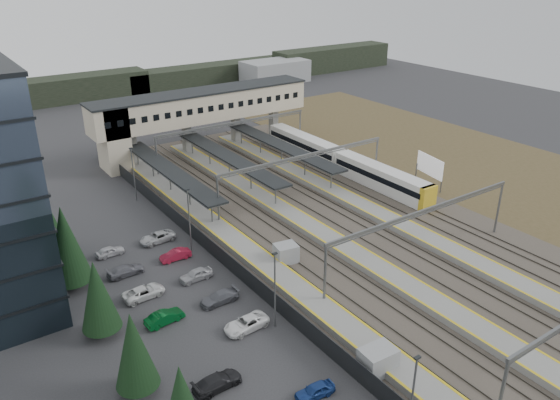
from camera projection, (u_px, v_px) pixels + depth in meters
ground at (294, 266)px, 62.58m from camera, size 220.00×220.00×0.00m
conifer_row at (111, 313)px, 46.30m from camera, size 4.42×49.82×9.50m
car_park at (215, 332)px, 50.69m from camera, size 10.59×44.58×1.28m
lampposts at (226, 248)px, 57.60m from camera, size 0.50×53.25×8.07m
fence at (222, 257)px, 62.56m from camera, size 0.08×90.00×2.00m
relay_cabin_near at (378, 361)px, 46.00m from camera, size 3.11×2.36×2.49m
relay_cabin_far at (286, 254)px, 62.88m from camera, size 2.84×2.50×2.32m
rail_corridor at (329, 227)px, 71.06m from camera, size 34.00×90.00×0.92m
canopies at (229, 157)px, 84.91m from camera, size 23.10×30.00×3.28m
footbridge at (189, 111)px, 94.92m from camera, size 40.40×6.40×11.20m
gantries at (357, 187)px, 68.61m from camera, size 28.40×62.28×7.17m
train at (342, 161)px, 89.13m from camera, size 2.72×37.79×3.42m
billboard at (430, 167)px, 82.54m from camera, size 1.32×5.92×5.11m
scrub_east at (497, 173)px, 89.65m from camera, size 34.00×120.00×0.06m
treeline_far at (161, 80)px, 143.11m from camera, size 170.00×19.00×7.00m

